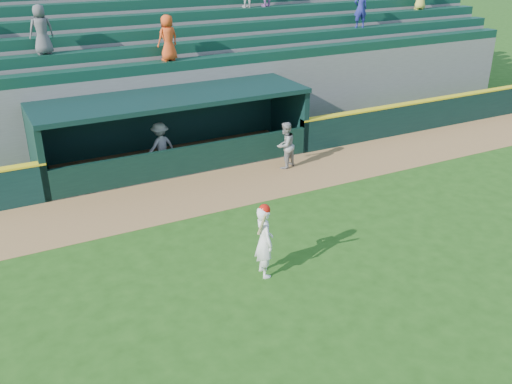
% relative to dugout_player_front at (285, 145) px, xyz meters
% --- Properties ---
extents(ground, '(120.00, 120.00, 0.00)m').
position_rel_dugout_player_front_xyz_m(ground, '(-3.20, -5.54, -0.82)').
color(ground, '#214E13').
rests_on(ground, ground).
extents(warning_track, '(40.00, 3.00, 0.01)m').
position_rel_dugout_player_front_xyz_m(warning_track, '(-3.20, -0.64, -0.81)').
color(warning_track, olive).
rests_on(warning_track, ground).
extents(field_wall_right, '(15.50, 0.30, 1.20)m').
position_rel_dugout_player_front_xyz_m(field_wall_right, '(9.05, 1.01, -0.22)').
color(field_wall_right, black).
rests_on(field_wall_right, ground).
extents(wall_stripe_right, '(15.50, 0.32, 0.06)m').
position_rel_dugout_player_front_xyz_m(wall_stripe_right, '(9.05, 1.01, 0.41)').
color(wall_stripe_right, yellow).
rests_on(wall_stripe_right, field_wall_right).
extents(dugout_player_front, '(0.97, 0.88, 1.64)m').
position_rel_dugout_player_front_xyz_m(dugout_player_front, '(0.00, 0.00, 0.00)').
color(dugout_player_front, gray).
rests_on(dugout_player_front, ground).
extents(dugout_player_inside, '(1.20, 0.89, 1.65)m').
position_rel_dugout_player_front_xyz_m(dugout_player_inside, '(-3.83, 1.90, 0.01)').
color(dugout_player_inside, '#999994').
rests_on(dugout_player_inside, ground).
extents(dugout, '(9.40, 2.80, 2.46)m').
position_rel_dugout_player_front_xyz_m(dugout, '(-3.20, 2.47, 0.54)').
color(dugout, slate).
rests_on(dugout, ground).
extents(stands, '(34.50, 6.27, 7.61)m').
position_rel_dugout_player_front_xyz_m(stands, '(-3.17, 7.03, 1.59)').
color(stands, slate).
rests_on(stands, ground).
extents(batter_at_plate, '(0.51, 0.83, 1.86)m').
position_rel_dugout_player_front_xyz_m(batter_at_plate, '(-3.91, -5.71, 0.11)').
color(batter_at_plate, white).
rests_on(batter_at_plate, ground).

